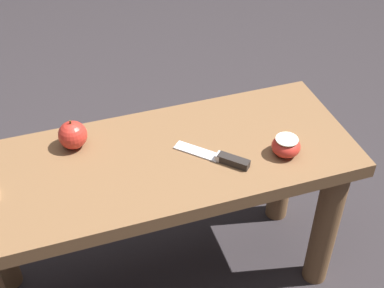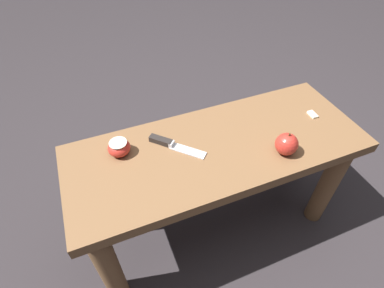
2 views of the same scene
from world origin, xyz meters
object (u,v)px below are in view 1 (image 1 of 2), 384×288
Objects in this scene: wooden_bench at (158,190)px; knife at (223,158)px; apple_cut at (286,146)px; apple_whole at (73,135)px.

knife reaches higher than wooden_bench.
apple_cut reaches higher than knife.
wooden_bench is at bearing 23.49° from knife.
apple_whole reaches higher than apple_cut.
wooden_bench is at bearing -15.65° from apple_cut.
apple_whole is (0.19, -0.11, 0.15)m from wooden_bench.
wooden_bench is 13.98× the size of apple_cut.
wooden_bench is 6.27× the size of knife.
apple_whole reaches higher than knife.
wooden_bench is at bearing 149.55° from apple_whole.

